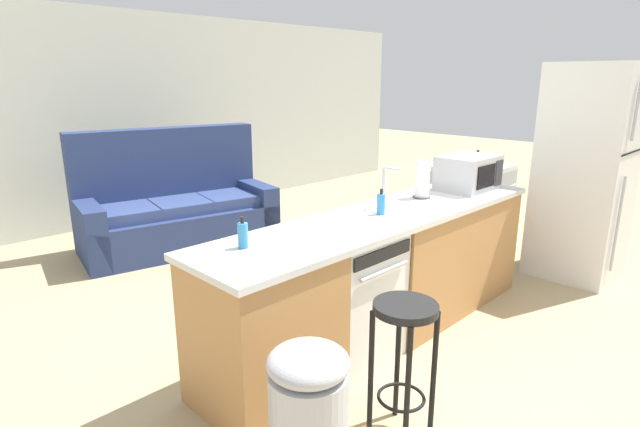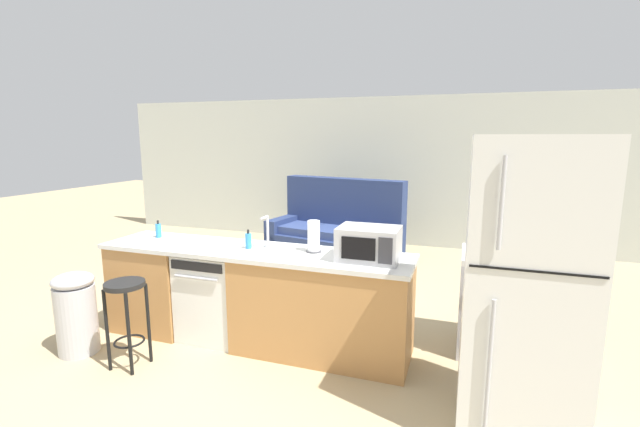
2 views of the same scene
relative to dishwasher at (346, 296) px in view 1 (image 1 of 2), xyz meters
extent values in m
plane|color=tan|center=(0.25, 0.00, -0.42)|extent=(24.00, 24.00, 0.00)
cube|color=beige|center=(0.55, 4.20, 0.88)|extent=(10.00, 0.06, 2.60)
cube|color=#B77F47|center=(-0.68, 0.00, 0.01)|extent=(0.75, 0.62, 0.86)
cube|color=#B77F47|center=(1.08, 0.00, 0.01)|extent=(1.55, 0.62, 0.86)
cube|color=silver|center=(0.40, 0.00, 0.46)|extent=(2.94, 0.66, 0.04)
cube|color=#49331C|center=(0.40, 0.00, -0.38)|extent=(2.86, 0.56, 0.08)
cube|color=white|center=(0.00, 0.00, 0.00)|extent=(0.58, 0.58, 0.84)
cube|color=black|center=(0.00, -0.30, 0.36)|extent=(0.52, 0.01, 0.08)
cylinder|color=#B2B2B7|center=(0.00, -0.31, 0.26)|extent=(0.44, 0.02, 0.02)
cube|color=#B7B7BC|center=(2.60, 0.55, 0.00)|extent=(0.76, 0.64, 0.85)
cube|color=black|center=(2.60, 0.22, 0.05)|extent=(0.53, 0.01, 0.43)
cylinder|color=silver|center=(2.60, 0.20, 0.28)|extent=(0.61, 0.03, 0.03)
cube|color=white|center=(2.60, 0.55, 0.45)|extent=(0.76, 0.64, 0.05)
torus|color=black|center=(2.43, 0.42, 0.47)|extent=(0.16, 0.16, 0.01)
torus|color=black|center=(2.77, 0.42, 0.47)|extent=(0.16, 0.16, 0.01)
torus|color=black|center=(2.43, 0.68, 0.47)|extent=(0.16, 0.16, 0.01)
torus|color=black|center=(2.77, 0.68, 0.47)|extent=(0.16, 0.16, 0.01)
cube|color=silver|center=(2.60, -0.55, 0.54)|extent=(0.72, 0.70, 1.92)
cylinder|color=#B2B2B7|center=(2.40, -0.92, 1.14)|extent=(0.02, 0.02, 0.51)
cylinder|color=#B2B2B7|center=(2.40, -0.92, 0.18)|extent=(0.02, 0.02, 0.84)
cube|color=black|center=(2.60, -0.90, 0.77)|extent=(0.68, 0.01, 0.01)
cube|color=#B7B7BC|center=(1.48, 0.00, 0.62)|extent=(0.50, 0.36, 0.28)
cube|color=black|center=(1.44, -0.18, 0.62)|extent=(0.27, 0.01, 0.18)
cube|color=#2D2D33|center=(1.65, -0.18, 0.62)|extent=(0.11, 0.01, 0.21)
cylinder|color=silver|center=(0.51, 0.11, 0.49)|extent=(0.07, 0.07, 0.03)
cylinder|color=silver|center=(0.51, 0.11, 0.64)|extent=(0.02, 0.02, 0.26)
cylinder|color=silver|center=(0.51, 0.04, 0.77)|extent=(0.02, 0.14, 0.02)
cylinder|color=#4C4C51|center=(0.97, 0.10, 0.49)|extent=(0.14, 0.14, 0.01)
cylinder|color=white|center=(0.97, 0.10, 0.63)|extent=(0.11, 0.11, 0.27)
cylinder|color=#338CCC|center=(0.36, 0.01, 0.55)|extent=(0.06, 0.06, 0.14)
cylinder|color=black|center=(0.36, 0.01, 0.64)|extent=(0.02, 0.02, 0.04)
cylinder|color=#338CCC|center=(-0.72, 0.11, 0.55)|extent=(0.06, 0.06, 0.14)
cylinder|color=black|center=(-0.72, 0.11, 0.64)|extent=(0.02, 0.02, 0.04)
sphere|color=silver|center=(2.43, 0.42, 0.56)|extent=(0.17, 0.17, 0.17)
sphere|color=black|center=(2.43, 0.42, 0.66)|extent=(0.03, 0.03, 0.03)
cone|color=silver|center=(2.51, 0.42, 0.58)|extent=(0.08, 0.04, 0.06)
cylinder|color=black|center=(-0.38, -0.74, 0.30)|extent=(0.32, 0.32, 0.04)
cylinder|color=black|center=(-0.50, -0.85, -0.07)|extent=(0.03, 0.03, 0.70)
cylinder|color=black|center=(-0.27, -0.85, -0.07)|extent=(0.03, 0.03, 0.70)
cylinder|color=black|center=(-0.50, -0.62, -0.07)|extent=(0.03, 0.03, 0.70)
cylinder|color=black|center=(-0.27, -0.62, -0.07)|extent=(0.03, 0.03, 0.70)
torus|color=black|center=(-0.38, -0.74, -0.20)|extent=(0.25, 0.25, 0.02)
ellipsoid|color=#B7B7BC|center=(-0.99, -0.70, 0.25)|extent=(0.35, 0.35, 0.14)
cube|color=navy|center=(0.34, 2.75, -0.21)|extent=(2.14, 1.27, 0.42)
cube|color=navy|center=(0.41, 3.07, 0.21)|extent=(2.01, 0.62, 1.27)
cube|color=navy|center=(-0.54, 2.92, -0.11)|extent=(0.37, 0.92, 0.62)
cube|color=navy|center=(1.23, 2.58, -0.11)|extent=(0.37, 0.92, 0.62)
cube|color=#35477D|center=(-0.20, 2.81, 0.06)|extent=(0.67, 0.73, 0.12)
cube|color=#35477D|center=(0.33, 2.70, 0.06)|extent=(0.67, 0.73, 0.12)
cube|color=#35477D|center=(0.87, 2.59, 0.06)|extent=(0.67, 0.73, 0.12)
camera|label=1|loc=(-2.23, -2.01, 1.38)|focal=28.00mm
camera|label=2|loc=(2.21, -3.38, 1.49)|focal=24.00mm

